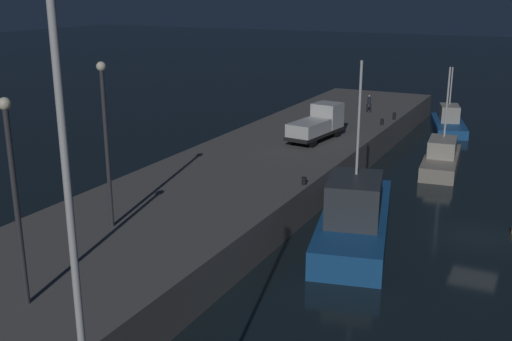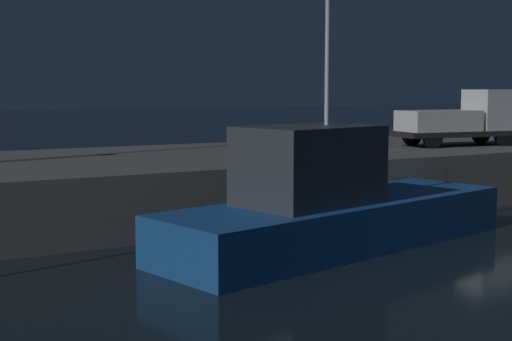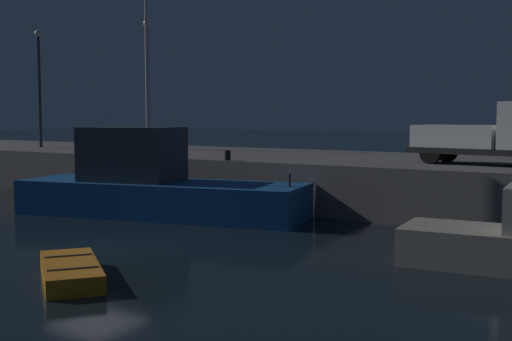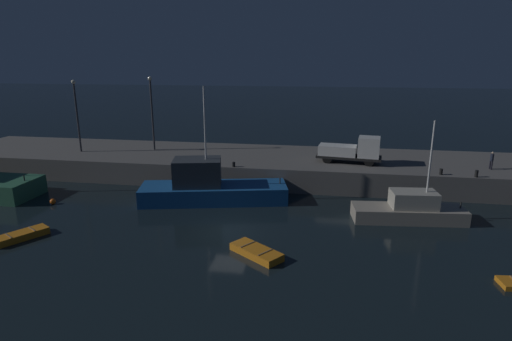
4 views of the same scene
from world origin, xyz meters
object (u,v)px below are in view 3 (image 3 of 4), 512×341
(fishing_boat_white, at_px, (153,186))
(lamp_post_west, at_px, (39,79))
(utility_truck, at_px, (492,136))
(lamp_post_east, at_px, (147,74))
(dinghy_orange_near, at_px, (71,271))
(bollard_central, at_px, (228,155))

(fishing_boat_white, height_order, lamp_post_west, lamp_post_west)
(fishing_boat_white, relative_size, lamp_post_west, 1.70)
(utility_truck, bearing_deg, lamp_post_east, 173.21)
(utility_truck, bearing_deg, dinghy_orange_near, -112.23)
(lamp_post_west, xyz_separation_m, lamp_post_east, (7.45, 2.16, 0.17))
(lamp_post_east, relative_size, utility_truck, 1.26)
(fishing_boat_white, distance_m, dinghy_orange_near, 10.96)
(lamp_post_west, relative_size, bollard_central, 16.60)
(bollard_central, bearing_deg, lamp_post_east, 150.26)
(dinghy_orange_near, bearing_deg, fishing_boat_white, 121.01)
(lamp_post_west, height_order, bollard_central, lamp_post_west)
(bollard_central, bearing_deg, fishing_boat_white, -110.96)
(dinghy_orange_near, bearing_deg, utility_truck, 67.77)
(bollard_central, bearing_deg, utility_truck, 16.97)
(utility_truck, xyz_separation_m, bollard_central, (-10.89, -3.32, -1.00))
(dinghy_orange_near, bearing_deg, bollard_central, 108.28)
(fishing_boat_white, bearing_deg, lamp_post_west, 156.10)
(dinghy_orange_near, xyz_separation_m, lamp_post_east, (-14.47, 18.74, 6.58))
(dinghy_orange_near, bearing_deg, lamp_post_east, 127.69)
(lamp_post_west, bearing_deg, dinghy_orange_near, -37.09)
(dinghy_orange_near, distance_m, lamp_post_west, 28.22)
(fishing_boat_white, bearing_deg, dinghy_orange_near, -58.99)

